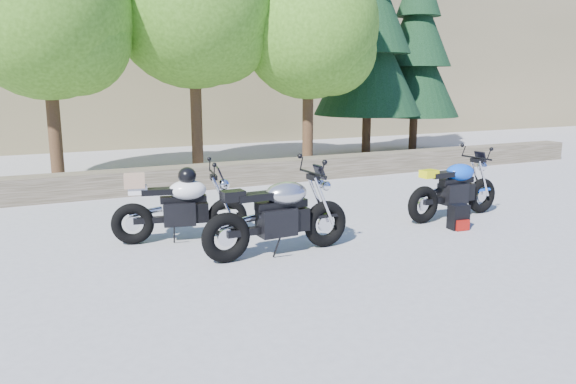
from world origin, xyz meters
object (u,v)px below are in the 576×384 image
at_px(blue_bike, 455,189).
at_px(backpack, 459,217).
at_px(silver_bike, 279,216).
at_px(white_bike, 180,205).

distance_m(blue_bike, backpack, 0.81).
xyz_separation_m(silver_bike, backpack, (3.07, -0.05, -0.34)).
bearing_deg(backpack, silver_bike, -175.31).
relative_size(white_bike, backpack, 4.95).
relative_size(white_bike, blue_bike, 0.97).
height_order(silver_bike, white_bike, white_bike).
height_order(blue_bike, backpack, blue_bike).
bearing_deg(backpack, blue_bike, 60.16).
bearing_deg(white_bike, blue_bike, 2.84).
distance_m(white_bike, backpack, 4.31).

